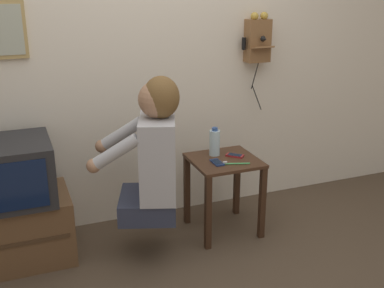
% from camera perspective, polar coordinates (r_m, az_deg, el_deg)
% --- Properties ---
extents(wall_back, '(6.80, 0.05, 2.55)m').
position_cam_1_polar(wall_back, '(3.49, -5.11, 11.06)').
color(wall_back, silver).
rests_on(wall_back, ground_plane).
extents(side_table, '(0.46, 0.45, 0.56)m').
position_cam_1_polar(side_table, '(3.43, 3.80, -3.82)').
color(side_table, '#422819').
rests_on(side_table, ground_plane).
extents(person, '(0.63, 0.56, 0.91)m').
position_cam_1_polar(person, '(3.03, -4.55, -0.90)').
color(person, '#2D3347').
rests_on(person, ground_plane).
extents(tv_stand, '(0.74, 0.49, 0.44)m').
position_cam_1_polar(tv_stand, '(3.36, -20.47, -9.48)').
color(tv_stand, brown).
rests_on(tv_stand, ground_plane).
extents(television, '(0.59, 0.51, 0.38)m').
position_cam_1_polar(television, '(3.18, -21.49, -3.17)').
color(television, '#232326').
rests_on(television, tv_stand).
extents(wall_phone_antique, '(0.22, 0.18, 0.74)m').
position_cam_1_polar(wall_phone_antique, '(3.73, 7.79, 12.16)').
color(wall_phone_antique, brown).
extents(framed_picture, '(0.31, 0.03, 0.36)m').
position_cam_1_polar(framed_picture, '(3.29, -21.75, 12.44)').
color(framed_picture, tan).
extents(cell_phone_held, '(0.06, 0.12, 0.01)m').
position_cam_1_polar(cell_phone_held, '(3.30, 2.99, -2.19)').
color(cell_phone_held, navy).
rests_on(cell_phone_held, side_table).
extents(cell_phone_spare, '(0.13, 0.13, 0.01)m').
position_cam_1_polar(cell_phone_spare, '(3.44, 5.10, -1.36)').
color(cell_phone_spare, maroon).
rests_on(cell_phone_spare, side_table).
extents(water_bottle, '(0.08, 0.08, 0.20)m').
position_cam_1_polar(water_bottle, '(3.42, 2.69, 0.19)').
color(water_bottle, silver).
rests_on(water_bottle, side_table).
extents(toothbrush, '(0.18, 0.07, 0.02)m').
position_cam_1_polar(toothbrush, '(3.29, 5.08, -2.31)').
color(toothbrush, '#4CBF66').
rests_on(toothbrush, side_table).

